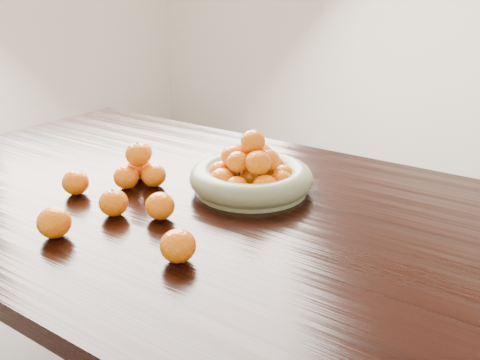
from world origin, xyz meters
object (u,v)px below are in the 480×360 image
Objects in this scene: dining_table at (249,250)px; orange_pyramid at (139,168)px; loose_orange_0 at (114,203)px; fruit_bowl at (251,175)px.

dining_table is 16.18× the size of orange_pyramid.
orange_pyramid is 1.99× the size of loose_orange_0.
fruit_bowl is 2.34× the size of orange_pyramid.
loose_orange_0 is (-0.23, -0.17, 0.12)m from dining_table.
fruit_bowl reaches higher than dining_table.
dining_table is 0.34m from orange_pyramid.
fruit_bowl is 0.27m from orange_pyramid.
dining_table is 0.18m from fruit_bowl.
orange_pyramid is at bearing -177.81° from dining_table.
fruit_bowl is 4.67× the size of loose_orange_0.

